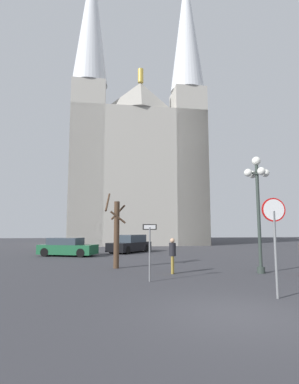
{
  "coord_description": "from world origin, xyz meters",
  "views": [
    {
      "loc": [
        -3.07,
        -7.24,
        2.1
      ],
      "look_at": [
        0.11,
        17.31,
        5.1
      ],
      "focal_mm": 28.03,
      "sensor_mm": 36.0,
      "label": 1
    }
  ],
  "objects_px": {
    "street_lamp": "(258,191)",
    "bare_tree": "(116,232)",
    "cathedral": "(137,159)",
    "parked_car_far_green": "(67,247)",
    "parked_car_near_black": "(130,244)",
    "one_way_arrow_sign": "(150,246)",
    "pedestrian_standing": "(173,252)",
    "stop_sign": "(274,228)"
  },
  "relations": [
    {
      "from": "stop_sign",
      "to": "pedestrian_standing",
      "type": "height_order",
      "value": "stop_sign"
    },
    {
      "from": "street_lamp",
      "to": "parked_car_far_green",
      "type": "xyz_separation_m",
      "value": [
        -10.28,
        10.18,
        -3.23
      ]
    },
    {
      "from": "stop_sign",
      "to": "parked_car_near_black",
      "type": "relative_size",
      "value": 0.66
    },
    {
      "from": "street_lamp",
      "to": "bare_tree",
      "type": "relative_size",
      "value": 1.38
    },
    {
      "from": "stop_sign",
      "to": "street_lamp",
      "type": "distance_m",
      "value": 5.56
    },
    {
      "from": "one_way_arrow_sign",
      "to": "pedestrian_standing",
      "type": "xyz_separation_m",
      "value": [
        1.33,
        1.94,
        -0.41
      ]
    },
    {
      "from": "cathedral",
      "to": "street_lamp",
      "type": "distance_m",
      "value": 28.3
    },
    {
      "from": "street_lamp",
      "to": "pedestrian_standing",
      "type": "xyz_separation_m",
      "value": [
        -4.14,
        0.4,
        -2.9
      ]
    },
    {
      "from": "cathedral",
      "to": "street_lamp",
      "type": "xyz_separation_m",
      "value": [
        3.58,
        -26.99,
        -7.73
      ]
    },
    {
      "from": "stop_sign",
      "to": "parked_car_far_green",
      "type": "bearing_deg",
      "value": 118.75
    },
    {
      "from": "street_lamp",
      "to": "parked_car_far_green",
      "type": "distance_m",
      "value": 14.82
    },
    {
      "from": "stop_sign",
      "to": "parked_car_near_black",
      "type": "height_order",
      "value": "stop_sign"
    },
    {
      "from": "one_way_arrow_sign",
      "to": "parked_car_far_green",
      "type": "xyz_separation_m",
      "value": [
        -4.81,
        11.72,
        -0.74
      ]
    },
    {
      "from": "cathedral",
      "to": "parked_car_near_black",
      "type": "distance_m",
      "value": 17.85
    },
    {
      "from": "street_lamp",
      "to": "bare_tree",
      "type": "bearing_deg",
      "value": 158.57
    },
    {
      "from": "cathedral",
      "to": "pedestrian_standing",
      "type": "relative_size",
      "value": 23.94
    },
    {
      "from": "cathedral",
      "to": "parked_car_far_green",
      "type": "xyz_separation_m",
      "value": [
        -6.7,
        -16.81,
        -10.96
      ]
    },
    {
      "from": "one_way_arrow_sign",
      "to": "bare_tree",
      "type": "bearing_deg",
      "value": 106.73
    },
    {
      "from": "one_way_arrow_sign",
      "to": "pedestrian_standing",
      "type": "distance_m",
      "value": 2.39
    },
    {
      "from": "cathedral",
      "to": "street_lamp",
      "type": "bearing_deg",
      "value": -82.44
    },
    {
      "from": "parked_car_far_green",
      "to": "one_way_arrow_sign",
      "type": "bearing_deg",
      "value": -67.7
    },
    {
      "from": "bare_tree",
      "to": "street_lamp",
      "type": "bearing_deg",
      "value": -21.43
    },
    {
      "from": "one_way_arrow_sign",
      "to": "parked_car_near_black",
      "type": "distance_m",
      "value": 14.51
    },
    {
      "from": "stop_sign",
      "to": "one_way_arrow_sign",
      "type": "relative_size",
      "value": 1.34
    },
    {
      "from": "bare_tree",
      "to": "stop_sign",
      "type": "bearing_deg",
      "value": -57.93
    },
    {
      "from": "one_way_arrow_sign",
      "to": "parked_car_near_black",
      "type": "bearing_deg",
      "value": 89.4
    },
    {
      "from": "pedestrian_standing",
      "to": "stop_sign",
      "type": "bearing_deg",
      "value": -68.12
    },
    {
      "from": "cathedral",
      "to": "parked_car_far_green",
      "type": "bearing_deg",
      "value": -111.73
    },
    {
      "from": "parked_car_near_black",
      "to": "cathedral",
      "type": "bearing_deg",
      "value": 82.93
    },
    {
      "from": "parked_car_near_black",
      "to": "one_way_arrow_sign",
      "type": "bearing_deg",
      "value": -90.6
    },
    {
      "from": "cathedral",
      "to": "parked_car_far_green",
      "type": "distance_m",
      "value": 21.16
    },
    {
      "from": "cathedral",
      "to": "parked_car_near_black",
      "type": "relative_size",
      "value": 8.44
    },
    {
      "from": "street_lamp",
      "to": "bare_tree",
      "type": "height_order",
      "value": "street_lamp"
    },
    {
      "from": "cathedral",
      "to": "bare_tree",
      "type": "relative_size",
      "value": 9.69
    },
    {
      "from": "one_way_arrow_sign",
      "to": "street_lamp",
      "type": "xyz_separation_m",
      "value": [
        5.47,
        1.54,
        2.49
      ]
    },
    {
      "from": "street_lamp",
      "to": "bare_tree",
      "type": "distance_m",
      "value": 7.5
    },
    {
      "from": "bare_tree",
      "to": "parked_car_near_black",
      "type": "relative_size",
      "value": 0.87
    },
    {
      "from": "cathedral",
      "to": "pedestrian_standing",
      "type": "distance_m",
      "value": 28.64
    },
    {
      "from": "stop_sign",
      "to": "parked_car_near_black",
      "type": "xyz_separation_m",
      "value": [
        -3.29,
        17.82,
        -1.4
      ]
    },
    {
      "from": "street_lamp",
      "to": "parked_car_near_black",
      "type": "xyz_separation_m",
      "value": [
        -5.32,
        12.96,
        -3.17
      ]
    },
    {
      "from": "cathedral",
      "to": "one_way_arrow_sign",
      "type": "height_order",
      "value": "cathedral"
    },
    {
      "from": "one_way_arrow_sign",
      "to": "bare_tree",
      "type": "height_order",
      "value": "bare_tree"
    }
  ]
}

